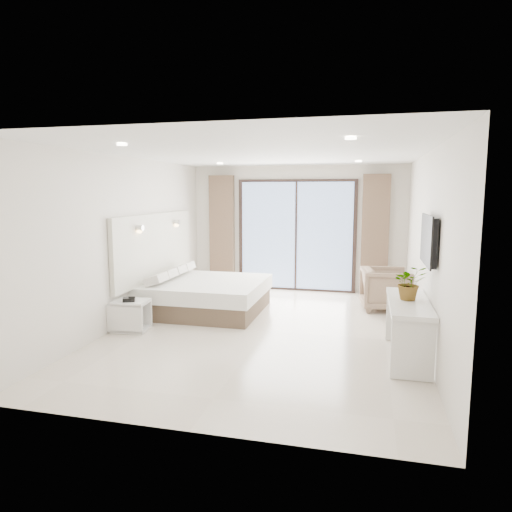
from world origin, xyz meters
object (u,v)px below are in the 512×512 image
object	(u,v)px
nightstand	(131,316)
console_desk	(408,316)
armchair	(386,287)
bed	(206,295)

from	to	relation	value
nightstand	console_desk	xyz separation A→B (m)	(4.06, -0.24, 0.32)
nightstand	console_desk	distance (m)	4.08
console_desk	armchair	xyz separation A→B (m)	(-0.19, 2.52, -0.14)
console_desk	armchair	bearing A→B (deg)	94.31
bed	console_desk	xyz separation A→B (m)	(3.34, -1.63, 0.27)
bed	console_desk	size ratio (longest dim) A/B	1.27
bed	console_desk	world-z (taller)	console_desk
bed	armchair	distance (m)	3.28
bed	armchair	size ratio (longest dim) A/B	2.40
bed	nightstand	bearing A→B (deg)	-117.49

